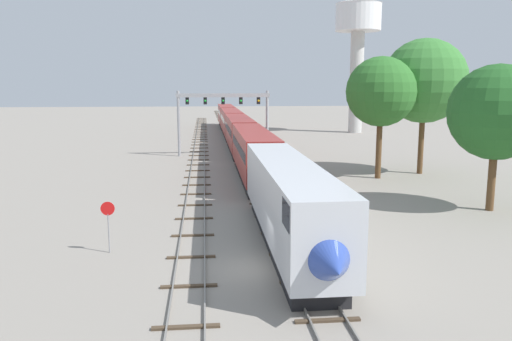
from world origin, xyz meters
TOP-DOWN VIEW (x-y plane):
  - ground_plane at (0.00, 0.00)m, footprint 400.00×400.00m
  - track_main at (2.00, 60.00)m, footprint 2.60×200.00m
  - track_near at (-3.50, 40.00)m, footprint 2.60×160.00m
  - passenger_train at (2.00, 45.46)m, footprint 3.04×103.61m
  - signal_gantry at (-0.25, 41.95)m, footprint 12.10×0.49m
  - water_tower at (26.55, 72.49)m, footprint 8.69×8.69m
  - stop_sign at (-8.00, 3.35)m, footprint 0.76×0.08m
  - trackside_tree_left at (19.66, 26.17)m, footprint 8.55×8.55m
  - trackside_tree_mid at (14.38, 23.96)m, footprint 6.77×6.77m
  - trackside_tree_right at (18.19, 10.37)m, footprint 6.87×6.87m

SIDE VIEW (x-z plane):
  - ground_plane at x=0.00m, z-range 0.00..0.00m
  - track_main at x=2.00m, z-range -0.01..0.15m
  - track_near at x=-3.50m, z-range -0.01..0.15m
  - stop_sign at x=-8.00m, z-range 0.43..3.31m
  - passenger_train at x=2.00m, z-range 0.21..5.01m
  - signal_gantry at x=-0.25m, z-range 1.97..10.41m
  - trackside_tree_right at x=18.19m, z-range 1.87..12.53m
  - trackside_tree_mid at x=14.38m, z-range 2.53..14.44m
  - trackside_tree_left at x=19.66m, z-range 2.62..16.45m
  - water_tower at x=26.55m, z-range 6.81..32.28m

